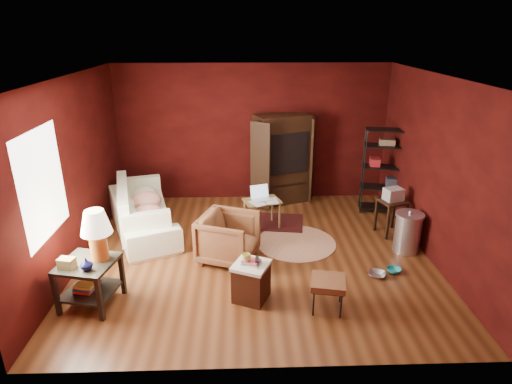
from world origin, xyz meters
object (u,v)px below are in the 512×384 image
at_px(sofa, 141,208).
at_px(armchair, 228,236).
at_px(wire_shelving, 385,167).
at_px(laptop_desk, 262,203).
at_px(tv_armoire, 282,158).
at_px(side_table, 92,250).
at_px(hamper, 251,281).

xyz_separation_m(sofa, armchair, (1.57, -1.06, -0.03)).
distance_m(armchair, wire_shelving, 3.52).
bearing_deg(laptop_desk, sofa, 164.54).
bearing_deg(tv_armoire, sofa, -173.57).
bearing_deg(side_table, sofa, 86.49).
xyz_separation_m(laptop_desk, wire_shelving, (2.40, 0.65, 0.44)).
xyz_separation_m(laptop_desk, tv_armoire, (0.46, 1.25, 0.47)).
xyz_separation_m(armchair, side_table, (-1.70, -1.06, 0.37)).
relative_size(side_table, tv_armoire, 0.72).
distance_m(side_table, wire_shelving, 5.49).
xyz_separation_m(sofa, laptop_desk, (2.15, 0.09, 0.03)).
bearing_deg(hamper, sofa, 131.83).
bearing_deg(tv_armoire, wire_shelving, -37.81).
bearing_deg(wire_shelving, laptop_desk, -154.17).
bearing_deg(laptop_desk, armchair, -134.35).
bearing_deg(armchair, side_table, 141.86).
height_order(sofa, side_table, side_table).
relative_size(side_table, wire_shelving, 0.79).
relative_size(sofa, laptop_desk, 2.94).
relative_size(side_table, hamper, 2.13).
distance_m(sofa, tv_armoire, 2.98).
height_order(armchair, wire_shelving, wire_shelving).
bearing_deg(hamper, side_table, 179.97).
relative_size(armchair, side_table, 0.64).
height_order(armchair, tv_armoire, tv_armoire).
bearing_deg(tv_armoire, armchair, -134.07).
height_order(side_table, tv_armoire, tv_armoire).
bearing_deg(hamper, armchair, 107.32).
distance_m(laptop_desk, wire_shelving, 2.53).
xyz_separation_m(sofa, side_table, (-0.13, -2.13, 0.35)).
distance_m(armchair, hamper, 1.12).
bearing_deg(tv_armoire, side_table, -149.04).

